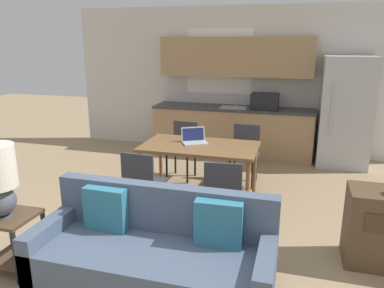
# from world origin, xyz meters

# --- Properties ---
(wall_back) EXTENTS (6.40, 0.07, 2.70)m
(wall_back) POSITION_xyz_m (-0.01, 4.63, 1.36)
(wall_back) COLOR silver
(wall_back) RESTS_ON ground_plane
(kitchen_counter) EXTENTS (2.94, 0.65, 2.15)m
(kitchen_counter) POSITION_xyz_m (0.01, 4.33, 0.84)
(kitchen_counter) COLOR tan
(kitchen_counter) RESTS_ON ground_plane
(refrigerator) EXTENTS (0.82, 0.77, 1.85)m
(refrigerator) POSITION_xyz_m (1.92, 4.21, 0.92)
(refrigerator) COLOR #B7BABC
(refrigerator) RESTS_ON ground_plane
(dining_table) EXTENTS (1.50, 0.86, 0.77)m
(dining_table) POSITION_xyz_m (-0.05, 2.11, 0.70)
(dining_table) COLOR brown
(dining_table) RESTS_ON ground_plane
(couch) EXTENTS (2.03, 0.80, 0.86)m
(couch) POSITION_xyz_m (0.06, 0.20, 0.34)
(couch) COLOR #3D2D1E
(couch) RESTS_ON ground_plane
(side_table) EXTENTS (0.43, 0.43, 0.55)m
(side_table) POSITION_xyz_m (-1.32, 0.08, 0.37)
(side_table) COLOR brown
(side_table) RESTS_ON ground_plane
(dining_chair_far_right) EXTENTS (0.44, 0.44, 0.87)m
(dining_chair_far_right) POSITION_xyz_m (0.43, 2.93, 0.50)
(dining_chair_far_right) COLOR #38383D
(dining_chair_far_right) RESTS_ON ground_plane
(dining_chair_near_left) EXTENTS (0.44, 0.44, 0.87)m
(dining_chair_near_left) POSITION_xyz_m (-0.54, 1.34, 0.50)
(dining_chair_near_left) COLOR #38383D
(dining_chair_near_left) RESTS_ON ground_plane
(dining_chair_near_right) EXTENTS (0.46, 0.46, 0.87)m
(dining_chair_near_right) POSITION_xyz_m (0.44, 1.29, 0.50)
(dining_chair_near_right) COLOR #38383D
(dining_chair_near_right) RESTS_ON ground_plane
(dining_chair_far_left) EXTENTS (0.45, 0.45, 0.87)m
(dining_chair_far_left) POSITION_xyz_m (-0.53, 2.88, 0.50)
(dining_chair_far_left) COLOR #38383D
(dining_chair_far_left) RESTS_ON ground_plane
(laptop) EXTENTS (0.40, 0.38, 0.20)m
(laptop) POSITION_xyz_m (-0.15, 2.21, 0.81)
(laptop) COLOR #B7BABC
(laptop) RESTS_ON dining_table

